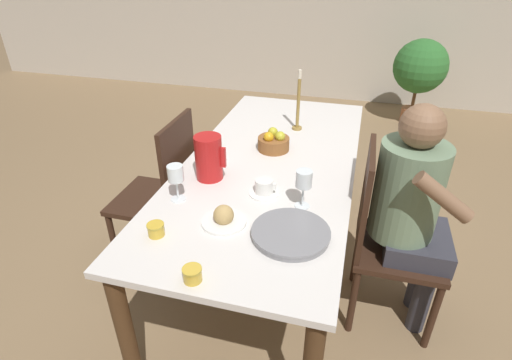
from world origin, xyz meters
The scene contains 17 objects.
ground_plane centered at (0.00, 0.00, 0.00)m, with size 20.00×20.00×0.00m, color #7F6647.
dining_table centered at (0.00, 0.00, 0.65)m, with size 0.87×1.96×0.74m.
chair_person_side centered at (0.62, -0.16, 0.49)m, with size 0.42×0.42×0.94m.
chair_opposite centered at (-0.62, -0.07, 0.49)m, with size 0.42×0.42×0.94m.
person_seated centered at (0.71, -0.16, 0.69)m, with size 0.39×0.41×1.17m.
red_pitcher centered at (-0.25, -0.25, 0.85)m, with size 0.16×0.13×0.22m.
wine_glass_water centered at (0.23, -0.38, 0.87)m, with size 0.07×0.07×0.18m.
wine_glass_juice centered at (-0.31, -0.47, 0.86)m, with size 0.07×0.07×0.17m.
teacup_near_person centered at (0.05, -0.32, 0.77)m, with size 0.14×0.14×0.07m.
teacup_across centered at (-0.29, -0.06, 0.77)m, with size 0.14×0.14×0.07m.
serving_tray centered at (0.22, -0.59, 0.76)m, with size 0.31×0.31×0.03m.
bread_plate centered at (-0.06, -0.58, 0.77)m, with size 0.18×0.18×0.08m.
jam_jar_amber centered at (-0.29, -0.72, 0.77)m, with size 0.07×0.07×0.05m.
jam_jar_red centered at (-0.05, -0.91, 0.77)m, with size 0.07×0.07×0.05m.
fruit_bowl centered at (-0.02, 0.14, 0.79)m, with size 0.17×0.17×0.12m.
candlestick_tall centered at (0.06, 0.45, 0.89)m, with size 0.06×0.06×0.37m.
potted_plant centered at (0.98, 2.70, 0.60)m, with size 0.56×0.56×0.90m.
Camera 1 is at (0.41, -1.81, 1.72)m, focal length 28.00 mm.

